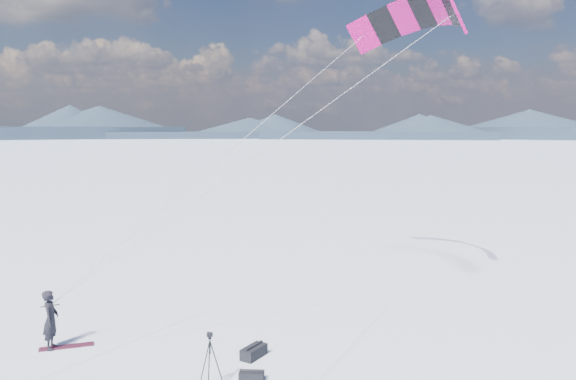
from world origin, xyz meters
name	(u,v)px	position (x,y,z in m)	size (l,w,h in m)	color
horizon_hills	(132,234)	(0.00, 0.00, 4.07)	(704.47, 706.88, 9.55)	black
snowkiter	(52,348)	(-2.10, 3.44, 0.00)	(0.67, 0.44, 1.85)	black
snowboard	(67,347)	(-1.68, 3.37, 0.02)	(1.60, 0.30, 0.04)	maroon
tripod	(210,353)	(1.76, -1.06, 0.98)	(0.63, 0.68, 1.53)	black
gear_bag_a	(254,352)	(3.46, 0.42, 0.17)	(0.96, 0.86, 0.39)	black
gear_bag_b	(252,376)	(2.90, -1.01, 0.13)	(0.74, 0.59, 0.31)	black
power_kite	(413,18)	(11.77, 4.70, 11.17)	(15.14, 6.53, 10.79)	#B70761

